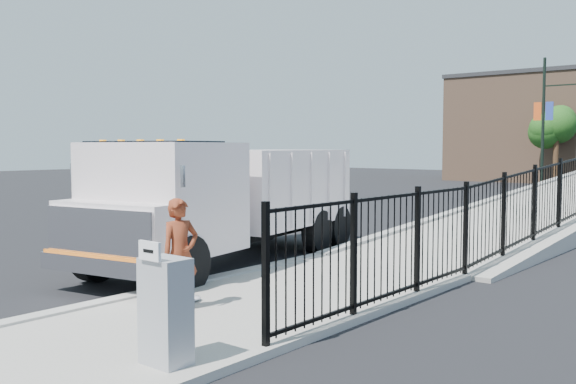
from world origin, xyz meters
The scene contains 12 objects.
ground centered at (0.00, 0.00, 0.00)m, with size 120.00×120.00×0.00m, color black.
sidewalk centered at (1.93, -2.00, 0.06)m, with size 3.55×12.00×0.12m, color #9E998E.
curb centered at (0.00, -2.00, 0.08)m, with size 0.30×12.00×0.16m, color #ADAAA3.
ramp centered at (2.12, 16.00, 0.00)m, with size 3.95×24.00×1.70m, color #9E998E.
truck centered at (-1.42, 2.20, 1.57)m, with size 3.97×8.47×2.79m.
worker centered at (1.31, -1.47, 0.99)m, with size 0.63×0.42×1.74m, color maroon.
utility_cabinet centered at (3.10, -3.25, 0.75)m, with size 0.55×0.40×1.25m, color gray.
arrow_sign centered at (3.10, -3.47, 1.48)m, with size 0.35×0.04×0.22m, color white.
debris centered at (1.00, -1.02, 0.17)m, with size 0.38×0.38×0.10m, color silver.
light_pole_0 centered at (-3.66, 31.84, 4.36)m, with size 3.77×0.22×8.00m.
tree_0 centered at (-4.79, 37.22, 3.94)m, with size 2.59×2.59×5.29m.
building centered at (-9.00, 44.00, 4.00)m, with size 10.00×10.00×8.00m, color #8C664C.
Camera 1 is at (8.86, -8.00, 2.65)m, focal length 40.00 mm.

